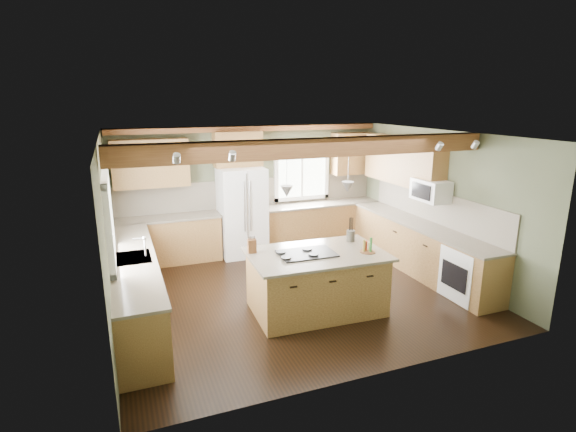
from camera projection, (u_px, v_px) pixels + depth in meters
name	position (u px, v px, depth m)	size (l,w,h in m)	color
floor	(295.00, 292.00, 7.51)	(5.60, 5.60, 0.00)	black
ceiling	(295.00, 134.00, 6.84)	(5.60, 5.60, 0.00)	silver
wall_back	(251.00, 188.00, 9.43)	(5.60, 5.60, 0.00)	#4B513A
wall_left	(108.00, 235.00, 6.20)	(5.00, 5.00, 0.00)	#4B513A
wall_right	(438.00, 202.00, 8.15)	(5.00, 5.00, 0.00)	#4B513A
ceiling_beam	(315.00, 148.00, 6.22)	(5.55, 0.26, 0.26)	#572D18
soffit_trim	(251.00, 129.00, 9.02)	(5.55, 0.20, 0.10)	#572D18
backsplash_back	(251.00, 193.00, 9.44)	(5.58, 0.03, 0.58)	brown
backsplash_right	(435.00, 207.00, 8.22)	(0.03, 3.70, 0.58)	brown
base_cab_back_left	(168.00, 241.00, 8.75)	(2.02, 0.60, 0.88)	brown
counter_back_left	(166.00, 218.00, 8.64)	(2.06, 0.64, 0.04)	#494135
base_cab_back_right	(320.00, 224.00, 9.90)	(2.62, 0.60, 0.88)	brown
counter_back_right	(321.00, 204.00, 9.78)	(2.66, 0.64, 0.04)	#494135
base_cab_left	(136.00, 288.00, 6.57)	(0.60, 3.70, 0.88)	brown
counter_left	(133.00, 259.00, 6.45)	(0.64, 3.74, 0.04)	#494135
base_cab_right	(419.00, 248.00, 8.31)	(0.60, 3.70, 0.88)	brown
counter_right	(421.00, 224.00, 8.20)	(0.64, 3.74, 0.04)	#494135
upper_cab_back_left	(151.00, 163.00, 8.41)	(1.40, 0.35, 0.90)	brown
upper_cab_over_fridge	(238.00, 149.00, 8.95)	(0.96, 0.35, 0.70)	brown
upper_cab_right	(403.00, 161.00, 8.74)	(0.35, 2.20, 0.90)	brown
upper_cab_back_corner	(352.00, 153.00, 9.91)	(0.90, 0.35, 0.90)	brown
window_left	(107.00, 217.00, 6.19)	(0.04, 1.60, 1.05)	white
window_back	(301.00, 173.00, 9.75)	(1.10, 0.04, 1.00)	white
sink	(133.00, 258.00, 6.45)	(0.50, 0.65, 0.03)	#262628
faucet	(145.00, 247.00, 6.48)	(0.02, 0.02, 0.28)	#B2B2B7
dishwasher	(142.00, 330.00, 5.40)	(0.60, 0.60, 0.84)	white
oven	(469.00, 274.00, 7.14)	(0.60, 0.72, 0.84)	white
microwave	(431.00, 190.00, 7.97)	(0.40, 0.70, 0.38)	white
pendant_left	(287.00, 191.00, 6.24)	(0.18, 0.18, 0.16)	#B2B2B7
pendant_right	(348.00, 187.00, 6.53)	(0.18, 0.18, 0.16)	#B2B2B7
refrigerator	(242.00, 212.00, 9.09)	(0.90, 0.74, 1.80)	white
island	(316.00, 283.00, 6.75)	(1.88, 1.15, 0.88)	brown
island_top	(317.00, 254.00, 6.64)	(2.01, 1.28, 0.04)	#494135
cooktop	(307.00, 253.00, 6.58)	(0.82, 0.54, 0.02)	black
knife_block	(252.00, 246.00, 6.61)	(0.12, 0.09, 0.21)	brown
utensil_crock	(351.00, 236.00, 7.16)	(0.13, 0.13, 0.18)	#433B35
bottle_tray	(368.00, 245.00, 6.64)	(0.23, 0.23, 0.21)	brown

